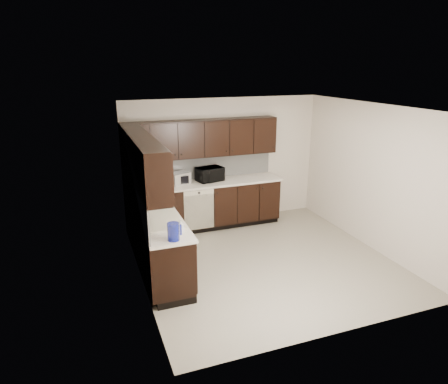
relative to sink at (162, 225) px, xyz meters
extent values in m
plane|color=gray|center=(1.68, 0.01, -0.88)|extent=(4.00, 4.00, 0.00)
plane|color=white|center=(1.68, 0.01, 1.62)|extent=(4.00, 4.00, 0.00)
cube|color=beige|center=(1.68, 2.01, 0.37)|extent=(4.00, 0.02, 2.50)
cube|color=beige|center=(-0.32, 0.01, 0.37)|extent=(0.02, 4.00, 2.50)
cube|color=beige|center=(3.68, 0.01, 0.37)|extent=(0.02, 4.00, 2.50)
cube|color=beige|center=(1.68, -1.99, 0.37)|extent=(4.00, 0.02, 2.50)
cube|color=black|center=(1.18, 1.71, -0.43)|extent=(3.00, 0.60, 0.90)
cube|color=black|center=(-0.02, 0.31, -0.43)|extent=(0.60, 2.20, 0.90)
cube|color=black|center=(1.18, 1.74, -0.83)|extent=(3.00, 0.54, 0.10)
cube|color=black|center=(0.01, 0.31, -0.83)|extent=(0.54, 2.20, 0.10)
cube|color=beige|center=(1.18, 1.71, 0.04)|extent=(3.03, 0.63, 0.04)
cube|color=beige|center=(-0.02, 0.31, 0.04)|extent=(0.63, 2.23, 0.04)
cube|color=#AEAFAB|center=(1.18, 2.00, 0.30)|extent=(3.00, 0.02, 0.48)
cube|color=#AEAFAB|center=(-0.31, 0.61, 0.30)|extent=(0.02, 2.80, 0.48)
cube|color=black|center=(1.18, 1.85, 0.89)|extent=(3.00, 0.33, 0.70)
cube|color=black|center=(-0.15, 0.45, 0.89)|extent=(0.33, 2.47, 0.70)
cube|color=beige|center=(0.98, 1.42, -0.38)|extent=(0.58, 0.02, 0.78)
cube|color=beige|center=(0.98, 1.42, -0.04)|extent=(0.58, 0.03, 0.08)
cylinder|color=black|center=(0.98, 1.40, -0.04)|extent=(0.04, 0.02, 0.04)
cube|color=beige|center=(0.00, 0.01, 0.06)|extent=(0.54, 0.82, 0.03)
cube|color=beige|center=(0.00, -0.19, -0.02)|extent=(0.42, 0.34, 0.16)
cube|color=beige|center=(0.00, 0.21, -0.02)|extent=(0.42, 0.34, 0.16)
cylinder|color=silver|center=(-0.22, 0.01, 0.19)|extent=(0.03, 0.03, 0.26)
cylinder|color=silver|center=(-0.17, 0.01, 0.31)|extent=(0.14, 0.02, 0.02)
cylinder|color=#B2B2B7|center=(0.00, -0.19, 0.01)|extent=(0.20, 0.20, 0.10)
imported|color=black|center=(1.31, 1.76, 0.20)|extent=(0.56, 0.44, 0.27)
imported|color=gray|center=(0.17, -0.46, 0.15)|extent=(0.09, 0.09, 0.19)
imported|color=gray|center=(-0.19, 0.99, 0.18)|extent=(0.11, 0.11, 0.24)
cube|color=silver|center=(0.71, 1.75, 0.17)|extent=(0.43, 0.37, 0.23)
cube|color=silver|center=(0.02, 1.07, 0.15)|extent=(0.54, 0.47, 0.18)
cylinder|color=navy|center=(0.02, -0.69, 0.18)|extent=(0.17, 0.17, 0.23)
cylinder|color=#0E9C88|center=(0.19, 0.78, 0.16)|extent=(0.10, 0.10, 0.21)
cylinder|color=silver|center=(0.12, 1.36, 0.23)|extent=(0.20, 0.20, 0.34)
camera|label=1|loc=(-0.99, -5.34, 2.23)|focal=32.00mm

